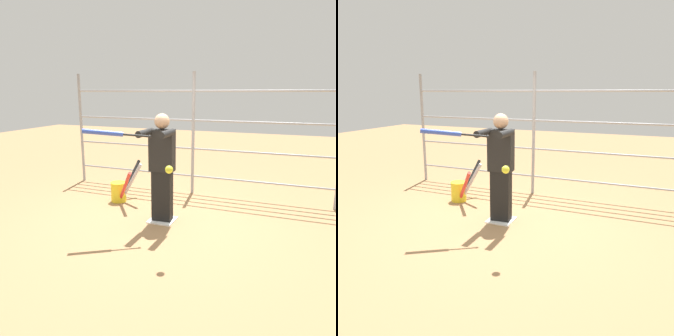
{
  "view_description": "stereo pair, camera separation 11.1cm",
  "coord_description": "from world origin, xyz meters",
  "views": [
    {
      "loc": [
        -1.91,
        4.58,
        2.04
      ],
      "look_at": [
        -0.26,
        0.42,
        0.99
      ],
      "focal_mm": 35.0,
      "sensor_mm": 36.0,
      "label": 1
    },
    {
      "loc": [
        -2.01,
        4.54,
        2.04
      ],
      "look_at": [
        -0.26,
        0.42,
        0.99
      ],
      "focal_mm": 35.0,
      "sensor_mm": 36.0,
      "label": 2
    }
  ],
  "objects": [
    {
      "name": "batter",
      "position": [
        0.0,
        0.02,
        0.93
      ],
      "size": [
        0.44,
        0.6,
        1.71
      ],
      "color": "black",
      "rests_on": "ground"
    },
    {
      "name": "fence_backstop",
      "position": [
        0.0,
        -1.6,
        1.2
      ],
      "size": [
        5.35,
        0.06,
        2.41
      ],
      "color": "#939399",
      "rests_on": "ground"
    },
    {
      "name": "softball_in_flight",
      "position": [
        -0.53,
        1.06,
        1.13
      ],
      "size": [
        0.1,
        0.1,
        0.1
      ],
      "color": "yellow"
    },
    {
      "name": "bat_bucket",
      "position": [
        1.09,
        -0.59,
        0.23
      ],
      "size": [
        0.64,
        0.99,
        0.76
      ],
      "color": "yellow",
      "rests_on": "ground"
    },
    {
      "name": "baseball_bat_swinging",
      "position": [
        0.48,
        0.75,
        1.48
      ],
      "size": [
        0.82,
        0.52,
        0.15
      ],
      "color": "black"
    },
    {
      "name": "ground_plane",
      "position": [
        0.0,
        0.0,
        0.0
      ],
      "size": [
        24.0,
        24.0,
        0.0
      ],
      "primitive_type": "plane",
      "color": "#9E754C"
    },
    {
      "name": "home_plate",
      "position": [
        0.0,
        0.0,
        0.01
      ],
      "size": [
        0.4,
        0.4,
        0.02
      ],
      "color": "white",
      "rests_on": "ground"
    }
  ]
}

